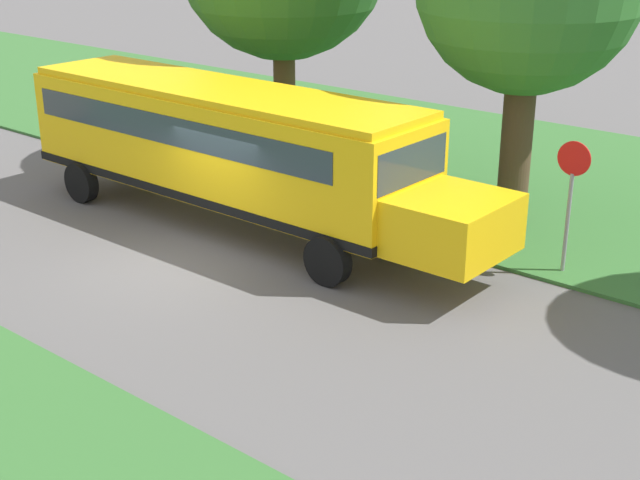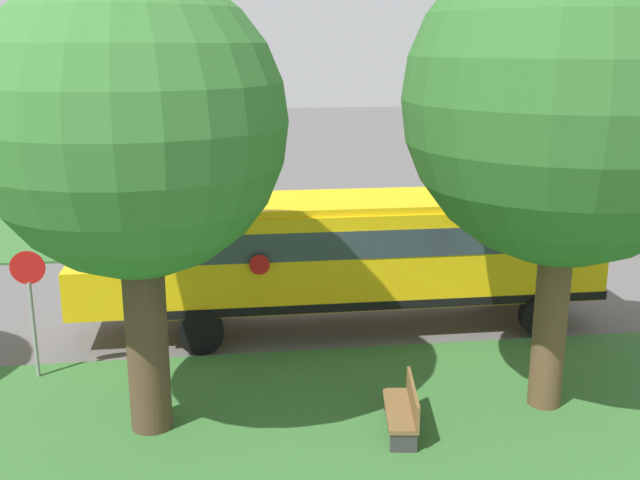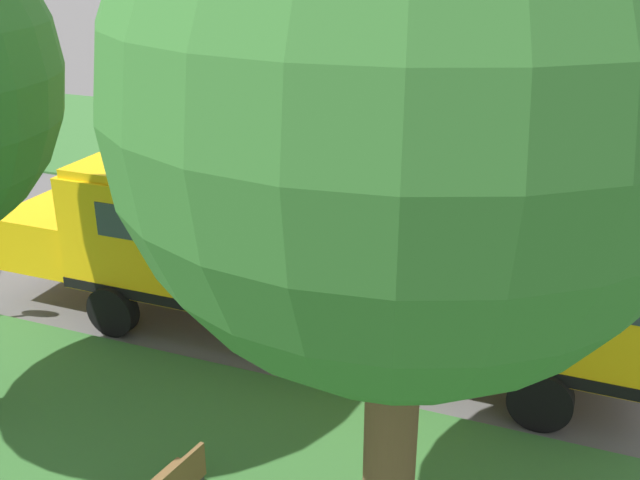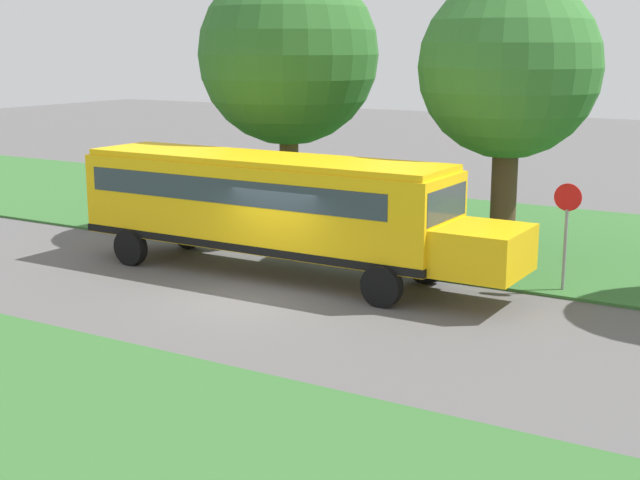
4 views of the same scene
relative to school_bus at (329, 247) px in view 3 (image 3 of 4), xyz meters
name	(u,v)px [view 3 (image 3 of 4)]	position (x,y,z in m)	size (l,w,h in m)	color
ground_plane	(331,281)	(2.42, 0.88, -1.92)	(120.00, 120.00, 0.00)	#565454
grass_far_side	(430,168)	(11.42, 0.88, -1.89)	(10.00, 80.00, 0.07)	#33662D
school_bus	(329,247)	(0.00, 0.00, 0.00)	(2.84, 12.42, 3.16)	yellow
oak_tree_beside_bus	(417,101)	(-4.70, -2.66, 3.78)	(5.69, 5.69, 8.58)	brown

